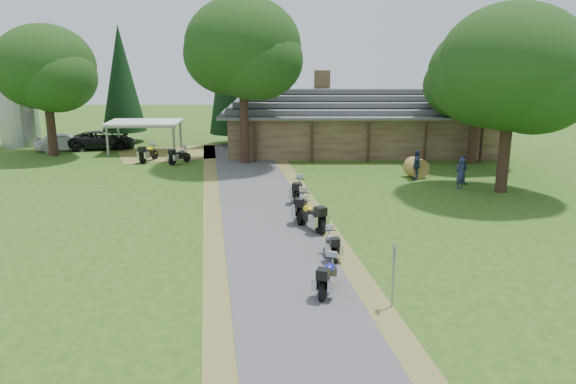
{
  "coord_description": "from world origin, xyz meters",
  "views": [
    {
      "loc": [
        0.17,
        -19.66,
        8.02
      ],
      "look_at": [
        0.26,
        4.96,
        1.6
      ],
      "focal_mm": 35.0,
      "sensor_mm": 36.0,
      "label": 1
    }
  ],
  "objects_px": {
    "motorcycle_row_a": "(328,275)",
    "motorcycle_carport_b": "(180,155)",
    "carport": "(145,137)",
    "motorcycle_row_d": "(302,205)",
    "hay_bale": "(416,168)",
    "motorcycle_row_c": "(311,214)",
    "car_white_sedan": "(63,139)",
    "lodge": "(361,120)",
    "motorcycle_row_e": "(298,189)",
    "motorcycle_carport_a": "(149,152)",
    "motorcycle_row_b": "(332,243)",
    "car_dark_suv": "(102,136)",
    "silo": "(18,108)"
  },
  "relations": [
    {
      "from": "motorcycle_row_a",
      "to": "motorcycle_carport_b",
      "type": "bearing_deg",
      "value": 40.53
    },
    {
      "from": "motorcycle_row_a",
      "to": "carport",
      "type": "bearing_deg",
      "value": 43.48
    },
    {
      "from": "motorcycle_row_d",
      "to": "hay_bale",
      "type": "relative_size",
      "value": 1.71
    },
    {
      "from": "motorcycle_carport_b",
      "to": "motorcycle_row_c",
      "type": "bearing_deg",
      "value": -115.31
    },
    {
      "from": "motorcycle_carport_b",
      "to": "motorcycle_row_a",
      "type": "bearing_deg",
      "value": -122.98
    },
    {
      "from": "car_white_sedan",
      "to": "motorcycle_row_d",
      "type": "relative_size",
      "value": 2.61
    },
    {
      "from": "lodge",
      "to": "hay_bale",
      "type": "xyz_separation_m",
      "value": [
        2.35,
        -9.23,
        -1.84
      ]
    },
    {
      "from": "lodge",
      "to": "carport",
      "type": "bearing_deg",
      "value": -178.65
    },
    {
      "from": "hay_bale",
      "to": "motorcycle_row_e",
      "type": "bearing_deg",
      "value": -143.51
    },
    {
      "from": "car_white_sedan",
      "to": "motorcycle_row_e",
      "type": "xyz_separation_m",
      "value": [
        18.2,
        -14.97,
        -0.25
      ]
    },
    {
      "from": "motorcycle_row_c",
      "to": "car_white_sedan",
      "type": "bearing_deg",
      "value": 14.3
    },
    {
      "from": "motorcycle_carport_a",
      "to": "hay_bale",
      "type": "relative_size",
      "value": 1.61
    },
    {
      "from": "motorcycle_row_b",
      "to": "car_white_sedan",
      "type": "bearing_deg",
      "value": 33.68
    },
    {
      "from": "motorcycle_row_a",
      "to": "motorcycle_row_e",
      "type": "xyz_separation_m",
      "value": [
        -0.76,
        11.44,
        0.03
      ]
    },
    {
      "from": "lodge",
      "to": "car_white_sedan",
      "type": "bearing_deg",
      "value": 179.6
    },
    {
      "from": "motorcycle_row_b",
      "to": "motorcycle_row_a",
      "type": "bearing_deg",
      "value": 167.35
    },
    {
      "from": "car_dark_suv",
      "to": "motorcycle_row_a",
      "type": "height_order",
      "value": "car_dark_suv"
    },
    {
      "from": "car_white_sedan",
      "to": "motorcycle_carport_a",
      "type": "relative_size",
      "value": 2.78
    },
    {
      "from": "lodge",
      "to": "motorcycle_row_d",
      "type": "distance_m",
      "value": 18.91
    },
    {
      "from": "motorcycle_row_b",
      "to": "motorcycle_row_c",
      "type": "relative_size",
      "value": 0.8
    },
    {
      "from": "car_white_sedan",
      "to": "motorcycle_row_e",
      "type": "distance_m",
      "value": 23.56
    },
    {
      "from": "silo",
      "to": "car_dark_suv",
      "type": "distance_m",
      "value": 7.56
    },
    {
      "from": "motorcycle_row_b",
      "to": "motorcycle_carport_b",
      "type": "bearing_deg",
      "value": 20.92
    },
    {
      "from": "car_dark_suv",
      "to": "motorcycle_row_d",
      "type": "xyz_separation_m",
      "value": [
        15.48,
        -19.06,
        -0.36
      ]
    },
    {
      "from": "motorcycle_row_c",
      "to": "motorcycle_carport_b",
      "type": "bearing_deg",
      "value": 1.22
    },
    {
      "from": "carport",
      "to": "motorcycle_carport_a",
      "type": "relative_size",
      "value": 2.8
    },
    {
      "from": "motorcycle_row_c",
      "to": "motorcycle_row_d",
      "type": "bearing_deg",
      "value": -15.99
    },
    {
      "from": "carport",
      "to": "motorcycle_row_b",
      "type": "height_order",
      "value": "carport"
    },
    {
      "from": "lodge",
      "to": "motorcycle_row_b",
      "type": "relative_size",
      "value": 12.8
    },
    {
      "from": "silo",
      "to": "carport",
      "type": "xyz_separation_m",
      "value": [
        10.92,
        -2.72,
        -1.91
      ]
    },
    {
      "from": "carport",
      "to": "car_white_sedan",
      "type": "distance_m",
      "value": 6.63
    },
    {
      "from": "motorcycle_row_b",
      "to": "motorcycle_row_d",
      "type": "relative_size",
      "value": 0.8
    },
    {
      "from": "motorcycle_row_a",
      "to": "motorcycle_carport_a",
      "type": "distance_m",
      "value": 24.76
    },
    {
      "from": "car_dark_suv",
      "to": "motorcycle_row_a",
      "type": "distance_m",
      "value": 31.6
    },
    {
      "from": "motorcycle_row_d",
      "to": "motorcycle_carport_b",
      "type": "height_order",
      "value": "motorcycle_row_d"
    },
    {
      "from": "motorcycle_row_d",
      "to": "motorcycle_carport_b",
      "type": "xyz_separation_m",
      "value": [
        -8.24,
        13.24,
        -0.09
      ]
    },
    {
      "from": "silo",
      "to": "hay_bale",
      "type": "bearing_deg",
      "value": -21.04
    },
    {
      "from": "lodge",
      "to": "motorcycle_carport_b",
      "type": "height_order",
      "value": "lodge"
    },
    {
      "from": "carport",
      "to": "hay_bale",
      "type": "bearing_deg",
      "value": -26.03
    },
    {
      "from": "car_dark_suv",
      "to": "motorcycle_row_c",
      "type": "bearing_deg",
      "value": -150.98
    },
    {
      "from": "motorcycle_carport_b",
      "to": "car_white_sedan",
      "type": "bearing_deg",
      "value": 97.75
    },
    {
      "from": "lodge",
      "to": "motorcycle_row_e",
      "type": "relative_size",
      "value": 11.12
    },
    {
      "from": "car_white_sedan",
      "to": "car_dark_suv",
      "type": "xyz_separation_m",
      "value": [
        2.82,
        0.76,
        0.17
      ]
    },
    {
      "from": "car_white_sedan",
      "to": "motorcycle_row_a",
      "type": "bearing_deg",
      "value": -158.15
    },
    {
      "from": "motorcycle_row_b",
      "to": "motorcycle_row_e",
      "type": "xyz_separation_m",
      "value": [
        -1.13,
        8.21,
        0.09
      ]
    },
    {
      "from": "car_white_sedan",
      "to": "motorcycle_row_a",
      "type": "distance_m",
      "value": 32.51
    },
    {
      "from": "motorcycle_carport_b",
      "to": "silo",
      "type": "bearing_deg",
      "value": 97.78
    },
    {
      "from": "silo",
      "to": "motorcycle_carport_a",
      "type": "bearing_deg",
      "value": -28.36
    },
    {
      "from": "motorcycle_row_c",
      "to": "motorcycle_carport_a",
      "type": "distance_m",
      "value": 18.9
    },
    {
      "from": "motorcycle_row_d",
      "to": "motorcycle_row_e",
      "type": "height_order",
      "value": "motorcycle_row_d"
    }
  ]
}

